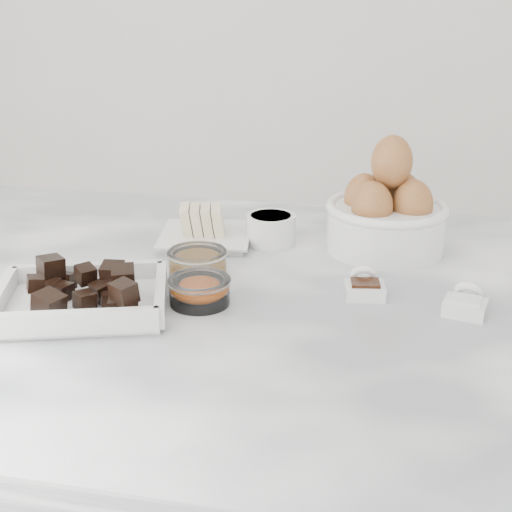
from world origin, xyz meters
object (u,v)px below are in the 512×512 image
at_px(chocolate_dish, 82,294).
at_px(sugar_ramekin, 271,228).
at_px(honey_bowl, 197,262).
at_px(vanilla_spoon, 364,286).
at_px(butter_plate, 204,230).
at_px(salt_spoon, 466,303).
at_px(zest_bowl, 200,289).
at_px(egg_bowl, 387,214).

xyz_separation_m(chocolate_dish, sugar_ramekin, (0.18, 0.28, 0.00)).
height_order(honey_bowl, vanilla_spoon, vanilla_spoon).
height_order(chocolate_dish, honey_bowl, chocolate_dish).
relative_size(butter_plate, salt_spoon, 2.32).
height_order(chocolate_dish, zest_bowl, chocolate_dish).
xyz_separation_m(butter_plate, salt_spoon, (0.38, -0.18, -0.01)).
height_order(chocolate_dish, egg_bowl, egg_bowl).
xyz_separation_m(butter_plate, honey_bowl, (0.03, -0.13, -0.00)).
relative_size(sugar_ramekin, salt_spoon, 1.13).
height_order(sugar_ramekin, honey_bowl, sugar_ramekin).
height_order(butter_plate, honey_bowl, butter_plate).
bearing_deg(zest_bowl, honey_bowl, 107.88).
bearing_deg(sugar_ramekin, egg_bowl, 2.67).
height_order(honey_bowl, salt_spoon, salt_spoon).
height_order(sugar_ramekin, egg_bowl, egg_bowl).
bearing_deg(butter_plate, zest_bowl, -75.68).
relative_size(vanilla_spoon, salt_spoon, 0.98).
bearing_deg(vanilla_spoon, salt_spoon, -11.89).
xyz_separation_m(egg_bowl, honey_bowl, (-0.25, -0.15, -0.04)).
height_order(chocolate_dish, butter_plate, butter_plate).
relative_size(chocolate_dish, salt_spoon, 3.55).
xyz_separation_m(sugar_ramekin, egg_bowl, (0.17, 0.01, 0.03)).
distance_m(sugar_ramekin, egg_bowl, 0.18).
bearing_deg(zest_bowl, egg_bowl, 47.66).
bearing_deg(chocolate_dish, egg_bowl, 39.57).
distance_m(sugar_ramekin, salt_spoon, 0.34).
relative_size(sugar_ramekin, egg_bowl, 0.42).
distance_m(butter_plate, sugar_ramekin, 0.10).
bearing_deg(salt_spoon, honey_bowl, 172.33).
distance_m(butter_plate, salt_spoon, 0.42).
relative_size(sugar_ramekin, honey_bowl, 0.92).
height_order(butter_plate, vanilla_spoon, butter_plate).
distance_m(chocolate_dish, honey_bowl, 0.18).
height_order(sugar_ramekin, vanilla_spoon, sugar_ramekin).
xyz_separation_m(honey_bowl, salt_spoon, (0.35, -0.05, -0.01)).
height_order(zest_bowl, vanilla_spoon, vanilla_spoon).
height_order(sugar_ramekin, salt_spoon, sugar_ramekin).
bearing_deg(honey_bowl, chocolate_dish, -126.89).
height_order(egg_bowl, honey_bowl, egg_bowl).
bearing_deg(egg_bowl, vanilla_spoon, -96.19).
xyz_separation_m(sugar_ramekin, honey_bowl, (-0.08, -0.14, -0.01)).
relative_size(chocolate_dish, sugar_ramekin, 3.15).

